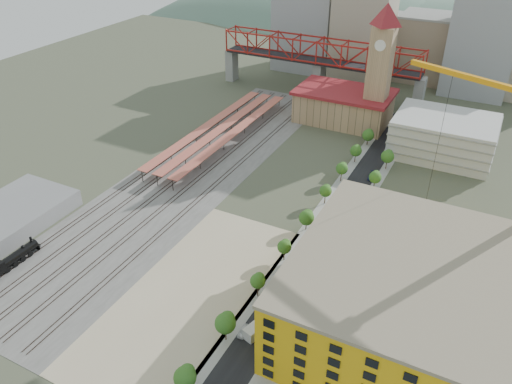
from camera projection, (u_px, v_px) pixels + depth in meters
The scene contains 31 objects.
ground at pixel (265, 229), 141.27m from camera, with size 400.00×400.00×0.00m, color #474C38.
ballast_strip at pixel (192, 173), 168.44m from camera, with size 36.00×165.00×0.06m, color #605E59.
dirt_lot at pixel (191, 293), 119.01m from camera, with size 28.00×67.00×0.06m, color tan.
street_asphalt at pixel (336, 216), 146.38m from camera, with size 12.00×170.00×0.06m, color black.
sidewalk_west at pixel (319, 212), 148.52m from camera, with size 3.00×170.00×0.04m, color gray.
sidewalk_east at pixel (354, 221), 144.25m from camera, with size 3.00×170.00×0.04m, color gray.
construction_pad at pixel (409, 332), 108.70m from camera, with size 50.00×90.00×0.06m, color gray.
rail_tracks at pixel (188, 171), 169.07m from camera, with size 26.56×160.00×0.18m.
platform_canopies at pixel (221, 129), 189.06m from camera, with size 16.00×80.00×4.12m.
station_hall at pixel (344, 106), 201.63m from camera, with size 38.00×24.00×13.10m.
clock_tower at pixel (381, 57), 183.44m from camera, with size 12.00×12.00×52.00m.
parking_garage at pixel (443, 136), 176.49m from camera, with size 34.00×26.00×14.00m, color silver.
truss_bridge at pixel (320, 54), 220.32m from camera, with size 94.00×9.60×25.60m.
construction_building at pixel (402, 296), 104.91m from camera, with size 44.60×50.60×18.80m.
warehouse at pixel (12, 214), 142.88m from camera, with size 22.00×32.00×5.00m, color gray.
street_trees at pixel (324, 235), 138.84m from camera, with size 15.40×124.40×8.00m.
skyline at pixel (414, 34), 233.83m from camera, with size 133.00×46.00×60.00m.
distant_hills at pixel (478, 146), 362.13m from camera, with size 647.00×264.00×227.00m.
locomotive at pixel (8, 263), 125.70m from camera, with size 2.63×20.28×5.07m.
site_trailer_a at pixel (262, 324), 108.84m from camera, with size 2.58×9.80×2.68m, color silver.
site_trailer_b at pixel (265, 319), 110.19m from camera, with size 2.55×9.67×2.65m, color silver.
site_trailer_c at pixel (302, 265), 125.86m from camera, with size 2.54×9.66×2.64m, color silver.
site_trailer_d at pixel (308, 256), 128.88m from camera, with size 2.44×9.27×2.54m, color silver.
car_0 at pixel (243, 331), 108.08m from camera, with size 1.61×4.01×1.37m, color white.
car_1 at pixel (284, 273), 124.20m from camera, with size 1.63×4.68×1.54m, color gray.
car_2 at pixel (278, 282), 121.45m from camera, with size 2.32×5.04×1.40m, color black.
car_3 at pixel (322, 219), 144.00m from camera, with size 1.85×4.55×1.32m, color navy.
car_4 at pixel (289, 308), 113.94m from camera, with size 1.72×4.29×1.46m, color silver.
car_5 at pixel (285, 315), 112.17m from camera, with size 1.44×4.12×1.36m, color gray.
car_6 at pixel (342, 224), 141.67m from camera, with size 2.64×5.73×1.59m, color black.
car_7 at pixel (372, 176), 164.90m from camera, with size 2.16×5.31×1.54m, color navy.
Camera 1 is at (50.07, -102.98, 83.43)m, focal length 35.00 mm.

